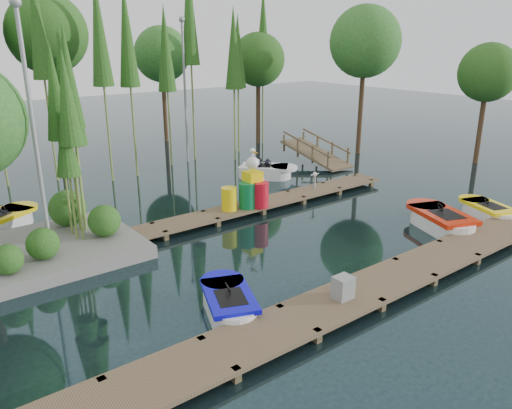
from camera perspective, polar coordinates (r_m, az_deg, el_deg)
ground_plane at (r=15.96m, az=-0.33°, el=-4.55°), size 90.00×90.00×0.00m
near_dock at (r=12.92m, az=12.00°, el=-9.71°), size 18.00×1.50×0.50m
far_dock at (r=18.32m, az=-2.57°, el=-0.70°), size 15.00×1.20×0.50m
tree_screen at (r=23.32m, az=-21.45°, el=16.98°), size 34.42×18.53×10.31m
lamp_island at (r=14.74m, az=-24.26°, el=9.13°), size 0.30×0.30×7.25m
lamp_rear at (r=26.17m, az=-8.18°, el=13.98°), size 0.30×0.30×7.25m
ramp at (r=26.13m, az=6.82°, el=5.87°), size 1.50×3.94×1.49m
boat_blue at (r=12.18m, az=-3.14°, el=-11.15°), size 1.89×2.63×0.81m
boat_red at (r=18.25m, az=20.33°, el=-1.77°), size 2.28×3.23×0.99m
boat_yellow_near at (r=20.10m, az=24.87°, el=-0.69°), size 1.79×2.60×0.80m
boat_yellow_far at (r=19.20m, az=-27.13°, el=-1.72°), size 2.93×2.37×1.34m
boat_white_far at (r=23.43m, az=1.11°, el=3.79°), size 2.85×2.84×1.31m
utility_cabinet at (r=12.28m, az=9.91°, el=-9.32°), size 0.46×0.39×0.56m
yellow_barrel at (r=18.06m, az=-3.10°, el=0.65°), size 0.56×0.56×0.84m
drum_cluster at (r=18.44m, az=-0.21°, el=1.77°), size 1.26×1.16×2.17m
seagull_post at (r=20.64m, az=6.73°, el=3.06°), size 0.46×0.25×0.73m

